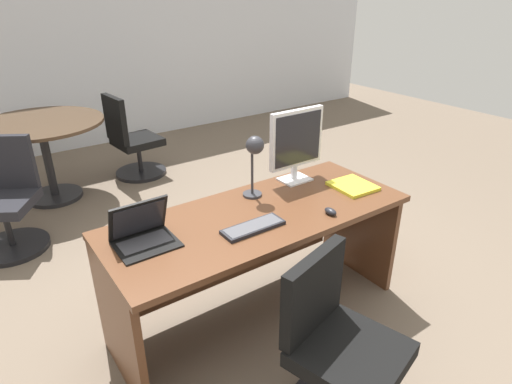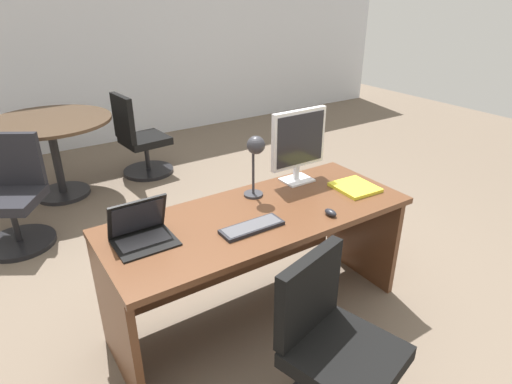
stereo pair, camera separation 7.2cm
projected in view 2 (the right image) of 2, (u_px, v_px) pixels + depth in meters
The scene contains 13 objects.
ground at pixel (168, 221), 3.96m from camera, with size 12.00×12.00×0.00m, color #6B5B4C.
back_wall at pixel (75, 35), 5.28m from camera, with size 10.00×0.10×2.80m, color silver.
desk at pixel (255, 240), 2.64m from camera, with size 1.81×0.73×0.75m.
monitor at pixel (299, 142), 2.81m from camera, with size 0.41×0.16×0.49m.
laptop at pixel (141, 228), 2.22m from camera, with size 0.30×0.25×0.23m.
keyboard at pixel (252, 227), 2.34m from camera, with size 0.36×0.12×0.02m.
mouse at pixel (331, 213), 2.47m from camera, with size 0.05×0.08×0.04m.
desk_lamp at pixel (255, 153), 2.58m from camera, with size 0.12×0.14×0.40m.
book at pixel (355, 187), 2.80m from camera, with size 0.26×0.28×0.02m.
office_chair at pixel (334, 361), 2.02m from camera, with size 0.56×0.58×0.87m.
meeting_table at pixel (52, 139), 4.20m from camera, with size 1.16×1.16×0.80m.
meeting_chair_near at pixel (14, 202), 3.50m from camera, with size 0.63×0.64×0.90m.
meeting_chair_far at pixel (140, 143), 4.80m from camera, with size 0.56×0.56×0.92m.
Camera 2 is at (-1.24, -1.84, 1.94)m, focal length 30.40 mm.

